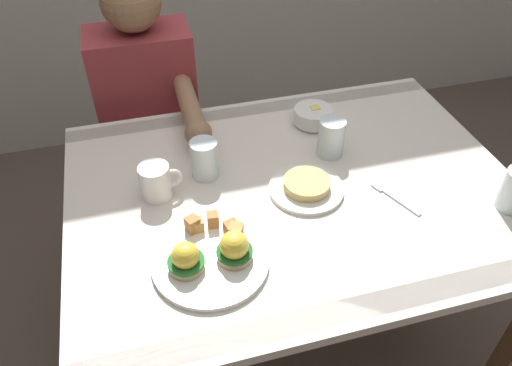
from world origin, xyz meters
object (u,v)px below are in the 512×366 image
at_px(side_plate, 306,187).
at_px(coffee_mug, 156,181).
at_px(dining_table, 293,215).
at_px(eggs_benedict_plate, 212,255).
at_px(fruit_bowl, 313,116).
at_px(water_glass_near, 331,140).
at_px(diner_person, 151,114).
at_px(fork, 393,197).
at_px(water_glass_extra, 205,161).

bearing_deg(side_plate, coffee_mug, 167.24).
xyz_separation_m(dining_table, eggs_benedict_plate, (-0.27, -0.20, 0.13)).
relative_size(dining_table, fruit_bowl, 10.00).
height_order(dining_table, water_glass_near, water_glass_near).
bearing_deg(diner_person, side_plate, -60.05).
bearing_deg(fruit_bowl, side_plate, -113.13).
relative_size(coffee_mug, fork, 0.74).
bearing_deg(fruit_bowl, dining_table, -118.94).
height_order(water_glass_near, side_plate, water_glass_near).
xyz_separation_m(dining_table, fruit_bowl, (0.15, 0.27, 0.14)).
distance_m(water_glass_near, diner_person, 0.70).
relative_size(water_glass_near, diner_person, 0.10).
distance_m(water_glass_near, side_plate, 0.18).
distance_m(fruit_bowl, water_glass_extra, 0.40).
bearing_deg(water_glass_near, dining_table, -141.67).
distance_m(coffee_mug, water_glass_near, 0.50).
xyz_separation_m(fruit_bowl, water_glass_near, (-0.00, -0.16, 0.02)).
bearing_deg(eggs_benedict_plate, diner_person, 94.78).
bearing_deg(dining_table, water_glass_extra, 152.59).
relative_size(fork, water_glass_extra, 1.36).
relative_size(eggs_benedict_plate, diner_person, 0.24).
relative_size(dining_table, eggs_benedict_plate, 4.44).
relative_size(fork, diner_person, 0.13).
distance_m(dining_table, coffee_mug, 0.40).
bearing_deg(water_glass_extra, side_plate, -28.81).
bearing_deg(fork, fruit_bowl, 102.93).
bearing_deg(eggs_benedict_plate, coffee_mug, 109.18).
bearing_deg(side_plate, fork, -21.97).
relative_size(fruit_bowl, fork, 0.80).
bearing_deg(dining_table, water_glass_near, 38.33).
bearing_deg(water_glass_near, side_plate, -131.50).
distance_m(fruit_bowl, diner_person, 0.60).
height_order(eggs_benedict_plate, water_glass_extra, water_glass_extra).
bearing_deg(coffee_mug, diner_person, 87.40).
distance_m(eggs_benedict_plate, diner_person, 0.81).
bearing_deg(diner_person, eggs_benedict_plate, -85.22).
bearing_deg(coffee_mug, side_plate, -12.76).
distance_m(eggs_benedict_plate, side_plate, 0.34).
xyz_separation_m(water_glass_extra, side_plate, (0.25, -0.14, -0.03)).
distance_m(water_glass_extra, diner_person, 0.52).
xyz_separation_m(eggs_benedict_plate, water_glass_near, (0.41, 0.31, 0.02)).
height_order(fruit_bowl, side_plate, fruit_bowl).
xyz_separation_m(eggs_benedict_plate, water_glass_extra, (0.05, 0.31, 0.02)).
xyz_separation_m(water_glass_extra, diner_person, (-0.11, 0.49, -0.14)).
bearing_deg(fork, side_plate, 158.03).
bearing_deg(water_glass_extra, diner_person, 102.95).
bearing_deg(dining_table, diner_person, 118.99).
bearing_deg(fork, eggs_benedict_plate, -169.89).
height_order(dining_table, diner_person, diner_person).
xyz_separation_m(eggs_benedict_plate, coffee_mug, (-0.09, 0.26, 0.03)).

